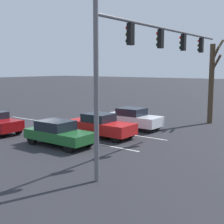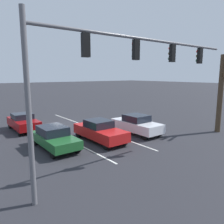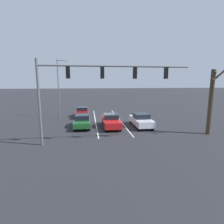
{
  "view_description": "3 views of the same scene",
  "coord_description": "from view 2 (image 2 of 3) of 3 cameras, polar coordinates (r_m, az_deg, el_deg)",
  "views": [
    {
      "loc": [
        15.89,
        19.03,
        4.55
      ],
      "look_at": [
        -0.01,
        7.08,
        1.75
      ],
      "focal_mm": 50.0,
      "sensor_mm": 36.0,
      "label": 1
    },
    {
      "loc": [
        8.86,
        19.05,
        4.87
      ],
      "look_at": [
        -1.07,
        6.2,
        2.08
      ],
      "focal_mm": 35.0,
      "sensor_mm": 36.0,
      "label": 2
    },
    {
      "loc": [
        2.53,
        26.02,
        5.3
      ],
      "look_at": [
        -0.09,
        6.32,
        1.86
      ],
      "focal_mm": 28.0,
      "sensor_mm": 36.0,
      "label": 3
    }
  ],
  "objects": [
    {
      "name": "car_darkgreen_rightlane_front",
      "position": [
        15.07,
        -14.85,
        -6.39
      ],
      "size": [
        1.84,
        4.33,
        1.47
      ],
      "color": "#1E5928",
      "rests_on": "ground_plane"
    },
    {
      "name": "car_white_leftlane_front",
      "position": [
        18.34,
        6.42,
        -3.18
      ],
      "size": [
        1.88,
        4.55,
        1.57
      ],
      "color": "silver",
      "rests_on": "ground_plane"
    },
    {
      "name": "traffic_signal_gantry",
      "position": [
        10.34,
        3.08,
        12.69
      ],
      "size": [
        12.82,
        0.37,
        7.13
      ],
      "color": "slate",
      "rests_on": "ground_plane"
    },
    {
      "name": "car_red_midlane_front",
      "position": [
        16.21,
        -3.23,
        -4.91
      ],
      "size": [
        1.85,
        4.74,
        1.56
      ],
      "color": "red",
      "rests_on": "ground_plane"
    },
    {
      "name": "car_maroon_rightlane_second",
      "position": [
        20.73,
        -22.16,
        -2.43
      ],
      "size": [
        1.81,
        4.23,
        1.5
      ],
      "color": "maroon",
      "rests_on": "ground_plane"
    },
    {
      "name": "bare_tree_near",
      "position": [
        20.49,
        26.64,
        5.08
      ],
      "size": [
        2.25,
        1.17,
        6.93
      ],
      "color": "#423323",
      "rests_on": "ground_plane"
    },
    {
      "name": "lane_stripe_center_divider",
      "position": [
        19.02,
        -14.32,
        -5.38
      ],
      "size": [
        0.12,
        16.24,
        0.01
      ],
      "primitive_type": "cube",
      "color": "silver",
      "rests_on": "ground_plane"
    },
    {
      "name": "lane_stripe_left_divider",
      "position": [
        20.54,
        -5.58,
        -4.0
      ],
      "size": [
        0.12,
        16.24,
        0.01
      ],
      "primitive_type": "cube",
      "color": "silver",
      "rests_on": "ground_plane"
    },
    {
      "name": "ground_plane",
      "position": [
        21.57,
        -12.43,
        -3.54
      ],
      "size": [
        240.0,
        240.0,
        0.0
      ],
      "primitive_type": "plane",
      "color": "#28282D"
    }
  ]
}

